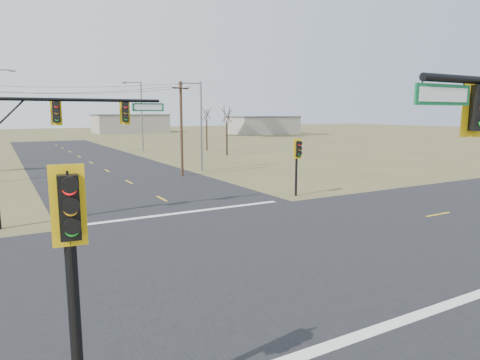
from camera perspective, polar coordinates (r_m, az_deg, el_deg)
name	(u,v)px	position (r m, az deg, el deg)	size (l,w,h in m)	color
ground	(257,248)	(18.38, 2.28, -9.02)	(320.00, 320.00, 0.00)	brown
road_ew	(257,248)	(18.38, 2.28, -8.99)	(160.00, 14.00, 0.02)	black
road_ns	(257,248)	(18.38, 2.28, -8.99)	(14.00, 160.00, 0.02)	black
stop_bar_near	(402,321)	(13.09, 20.76, -17.16)	(12.00, 0.40, 0.01)	silver
stop_bar_far	(188,212)	(24.83, -6.93, -4.26)	(12.00, 0.40, 0.01)	silver
mast_arm_far	(58,126)	(23.86, -23.15, 6.66)	(8.84, 0.58, 6.93)	black
pedestal_signal_ne	(298,154)	(29.30, 7.74, 3.50)	(0.65, 0.55, 3.96)	black
pedestal_signal_sw	(71,248)	(7.58, -21.57, -8.39)	(0.61, 0.54, 4.88)	black
utility_pole_near	(181,127)	(38.84, -7.82, 7.00)	(1.93, 0.96, 8.43)	#482D1E
streetlight_a	(199,121)	(41.95, -5.43, 7.78)	(2.42, 0.33, 8.65)	slate
streetlight_b	(140,112)	(66.11, -13.15, 8.80)	(2.89, 0.45, 10.30)	slate
bare_tree_c	(227,114)	(57.58, -1.78, 8.78)	(3.94, 3.94, 7.04)	black
bare_tree_d	(206,113)	(65.46, -4.49, 8.83)	(3.29, 3.29, 6.94)	black
warehouse_mid	(130,124)	(129.49, -14.42, 7.24)	(20.00, 12.00, 5.00)	gray
warehouse_right	(263,126)	(118.78, 3.14, 7.26)	(18.00, 10.00, 4.50)	gray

